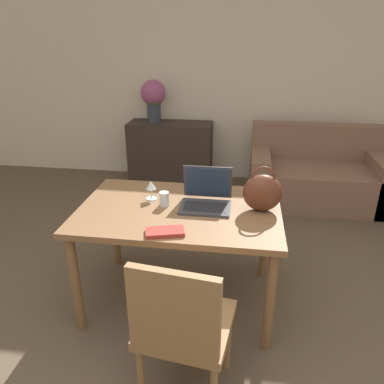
% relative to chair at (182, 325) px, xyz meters
% --- Properties ---
extents(wall_back, '(10.00, 0.06, 2.70)m').
position_rel_chair_xyz_m(wall_back, '(-0.00, 3.34, 0.85)').
color(wall_back, beige).
rests_on(wall_back, ground_plane).
extents(dining_table, '(1.31, 0.87, 0.73)m').
position_rel_chair_xyz_m(dining_table, '(-0.15, 0.79, 0.14)').
color(dining_table, brown).
rests_on(dining_table, ground_plane).
extents(chair, '(0.49, 0.49, 0.89)m').
position_rel_chair_xyz_m(chair, '(0.00, 0.00, 0.00)').
color(chair, olive).
rests_on(chair, ground_plane).
extents(couch, '(1.47, 0.84, 0.82)m').
position_rel_chair_xyz_m(couch, '(1.07, 2.71, -0.22)').
color(couch, '#7F5B4C').
rests_on(couch, ground_plane).
extents(sideboard, '(1.03, 0.40, 0.76)m').
position_rel_chair_xyz_m(sideboard, '(-0.66, 3.07, -0.12)').
color(sideboard, '#332823').
rests_on(sideboard, ground_plane).
extents(laptop, '(0.33, 0.29, 0.25)m').
position_rel_chair_xyz_m(laptop, '(0.02, 0.87, 0.30)').
color(laptop, '#38383D').
rests_on(laptop, dining_table).
extents(drinking_glass, '(0.06, 0.06, 0.09)m').
position_rel_chair_xyz_m(drinking_glass, '(-0.25, 0.82, 0.28)').
color(drinking_glass, silver).
rests_on(drinking_glass, dining_table).
extents(wine_glass, '(0.08, 0.08, 0.13)m').
position_rel_chair_xyz_m(wine_glass, '(-0.36, 0.91, 0.32)').
color(wine_glass, silver).
rests_on(wine_glass, dining_table).
extents(handbag, '(0.25, 0.15, 0.30)m').
position_rel_chair_xyz_m(handbag, '(0.38, 0.83, 0.36)').
color(handbag, '#592D1E').
rests_on(handbag, dining_table).
extents(flower_vase, '(0.30, 0.30, 0.50)m').
position_rel_chair_xyz_m(flower_vase, '(-0.86, 3.09, 0.56)').
color(flower_vase, '#333847').
rests_on(flower_vase, sideboard).
extents(book, '(0.24, 0.16, 0.02)m').
position_rel_chair_xyz_m(book, '(-0.17, 0.45, 0.24)').
color(book, maroon).
rests_on(book, dining_table).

